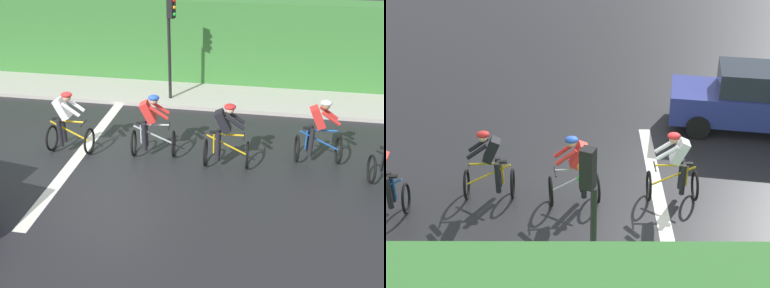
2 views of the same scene
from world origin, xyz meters
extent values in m
plane|color=black|center=(0.00, 0.00, 0.00)|extent=(80.00, 80.00, 0.00)
cube|color=silver|center=(0.00, -0.63, 0.00)|extent=(7.00, 0.30, 0.01)
torus|color=black|center=(-0.37, 4.86, 0.34)|extent=(0.68, 0.11, 0.68)
cylinder|color=#1E59B2|center=(-0.39, 5.06, 0.62)|extent=(0.04, 0.04, 0.55)
cube|color=black|center=(-0.39, 5.06, 0.91)|extent=(0.12, 0.23, 0.04)
cylinder|color=black|center=(-0.52, 5.15, 0.57)|extent=(0.12, 0.12, 0.74)
cylinder|color=black|center=(-0.28, 5.17, 0.57)|extent=(0.12, 0.12, 0.74)
torus|color=black|center=(0.18, 3.65, 0.34)|extent=(0.68, 0.09, 0.68)
torus|color=black|center=(0.22, 2.64, 0.34)|extent=(0.68, 0.09, 0.68)
cylinder|color=gold|center=(0.20, 3.15, 0.59)|extent=(0.09, 0.99, 0.51)
cylinder|color=gold|center=(0.22, 2.84, 0.62)|extent=(0.04, 0.04, 0.55)
cylinder|color=gold|center=(0.20, 3.20, 0.87)|extent=(0.07, 0.72, 0.04)
cube|color=black|center=(0.22, 2.84, 0.91)|extent=(0.11, 0.22, 0.04)
cylinder|color=black|center=(0.18, 3.55, 0.84)|extent=(0.42, 0.05, 0.03)
cube|color=black|center=(0.21, 3.04, 1.21)|extent=(0.32, 0.42, 0.57)
sphere|color=beige|center=(0.20, 3.20, 1.52)|extent=(0.20, 0.20, 0.20)
ellipsoid|color=red|center=(0.20, 3.20, 1.59)|extent=(0.25, 0.29, 0.14)
cylinder|color=black|center=(0.09, 2.94, 0.57)|extent=(0.12, 0.12, 0.74)
cylinder|color=black|center=(0.33, 2.95, 0.57)|extent=(0.12, 0.12, 0.74)
cylinder|color=black|center=(0.03, 3.32, 1.26)|extent=(0.11, 0.48, 0.37)
cylinder|color=black|center=(0.35, 3.34, 1.26)|extent=(0.11, 0.48, 0.37)
torus|color=black|center=(-0.09, 1.77, 0.34)|extent=(0.68, 0.15, 0.68)
torus|color=black|center=(0.04, 0.76, 0.34)|extent=(0.68, 0.15, 0.68)
cylinder|color=silver|center=(-0.02, 1.26, 0.59)|extent=(0.17, 0.99, 0.51)
cylinder|color=silver|center=(0.02, 0.96, 0.62)|extent=(0.04, 0.04, 0.55)
cylinder|color=silver|center=(-0.03, 1.31, 0.87)|extent=(0.14, 0.71, 0.04)
cube|color=black|center=(0.02, 0.96, 0.91)|extent=(0.13, 0.23, 0.04)
cylinder|color=black|center=(-0.07, 1.67, 0.84)|extent=(0.42, 0.09, 0.03)
cube|color=red|center=(-0.01, 1.16, 1.21)|extent=(0.35, 0.44, 0.57)
sphere|color=tan|center=(-0.03, 1.31, 1.52)|extent=(0.20, 0.20, 0.20)
ellipsoid|color=#264CB2|center=(-0.03, 1.31, 1.59)|extent=(0.27, 0.31, 0.14)
cylinder|color=black|center=(-0.11, 1.04, 0.57)|extent=(0.12, 0.12, 0.74)
cylinder|color=black|center=(0.12, 1.08, 0.57)|extent=(0.12, 0.12, 0.74)
cylinder|color=red|center=(-0.20, 1.42, 1.26)|extent=(0.15, 0.49, 0.37)
cylinder|color=red|center=(0.11, 1.47, 1.26)|extent=(0.15, 0.49, 0.37)
torus|color=black|center=(0.14, -0.39, 0.34)|extent=(0.68, 0.06, 0.68)
torus|color=black|center=(0.15, -1.41, 0.34)|extent=(0.68, 0.06, 0.68)
cylinder|color=gold|center=(0.14, -0.90, 0.59)|extent=(0.05, 0.99, 0.51)
cylinder|color=gold|center=(0.15, -1.21, 0.62)|extent=(0.04, 0.04, 0.55)
cylinder|color=gold|center=(0.14, -0.85, 0.87)|extent=(0.05, 0.71, 0.04)
cube|color=black|center=(0.15, -1.21, 0.91)|extent=(0.10, 0.22, 0.04)
cylinder|color=black|center=(0.14, -0.50, 0.84)|extent=(0.42, 0.03, 0.03)
cube|color=white|center=(0.14, -1.01, 1.21)|extent=(0.30, 0.41, 0.57)
sphere|color=tan|center=(0.14, -0.85, 1.52)|extent=(0.20, 0.20, 0.20)
ellipsoid|color=red|center=(0.14, -0.85, 1.59)|extent=(0.24, 0.28, 0.14)
cylinder|color=black|center=(0.03, -1.11, 0.57)|extent=(0.12, 0.12, 0.74)
cylinder|color=black|center=(0.27, -1.11, 0.57)|extent=(0.12, 0.12, 0.74)
cylinder|color=white|center=(-0.02, -0.72, 1.26)|extent=(0.09, 0.48, 0.37)
cylinder|color=white|center=(0.30, -0.72, 1.26)|extent=(0.09, 0.48, 0.37)
cube|color=navy|center=(3.64, -3.39, 0.70)|extent=(2.35, 4.32, 0.80)
cube|color=#262D38|center=(3.60, -3.64, 1.43)|extent=(1.83, 2.35, 0.66)
cylinder|color=black|center=(3.03, -2.00, 0.32)|extent=(0.32, 0.67, 0.64)
cylinder|color=black|center=(4.67, -2.28, 0.32)|extent=(0.32, 0.67, 0.64)
cube|color=#EAEACC|center=(3.47, -1.33, 0.80)|extent=(0.29, 0.12, 0.16)
cube|color=#EAEACC|center=(4.47, -1.49, 0.80)|extent=(0.29, 0.12, 0.16)
cylinder|color=black|center=(-3.57, 0.93, 1.35)|extent=(0.10, 0.10, 2.70)
cube|color=black|center=(-3.53, 1.02, 3.02)|extent=(0.26, 0.26, 0.64)
sphere|color=red|center=(-3.49, 1.13, 3.22)|extent=(0.11, 0.11, 0.11)
sphere|color=orange|center=(-3.49, 1.13, 3.02)|extent=(0.11, 0.11, 0.11)
sphere|color=green|center=(-3.49, 1.13, 2.82)|extent=(0.11, 0.11, 0.11)
camera|label=1|loc=(10.22, 4.04, 5.95)|focal=43.98mm
camera|label=2|loc=(-10.66, 1.15, 7.35)|focal=54.29mm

